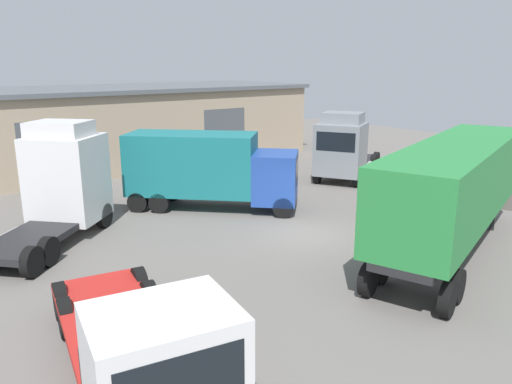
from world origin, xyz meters
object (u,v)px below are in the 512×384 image
at_px(tractor_unit_white, 62,182).
at_px(gravel_pile, 510,188).
at_px(container_trailer_green, 456,184).
at_px(oil_drum, 388,186).
at_px(tractor_unit_grey, 343,149).
at_px(box_truck_blue, 209,167).
at_px(flatbed_truck_white, 148,354).

relative_size(tractor_unit_white, gravel_pile, 1.37).
height_order(container_trailer_green, oil_drum, container_trailer_green).
bearing_deg(oil_drum, tractor_unit_grey, 82.32).
distance_m(tractor_unit_white, box_truck_blue, 6.43).
height_order(tractor_unit_grey, box_truck_blue, tractor_unit_grey).
bearing_deg(container_trailer_green, gravel_pile, -3.99).
bearing_deg(tractor_unit_white, tractor_unit_grey, -44.28).
bearing_deg(flatbed_truck_white, container_trailer_green, 106.05).
distance_m(flatbed_truck_white, gravel_pile, 21.30).
bearing_deg(container_trailer_green, oil_drum, 35.12).
bearing_deg(gravel_pile, flatbed_truck_white, -170.94).
distance_m(tractor_unit_white, container_trailer_green, 14.46).
height_order(container_trailer_green, tractor_unit_grey, container_trailer_green).
bearing_deg(gravel_pile, oil_drum, 133.42).
height_order(container_trailer_green, gravel_pile, container_trailer_green).
height_order(container_trailer_green, box_truck_blue, container_trailer_green).
relative_size(flatbed_truck_white, box_truck_blue, 1.07).
relative_size(tractor_unit_grey, box_truck_blue, 1.00).
bearing_deg(gravel_pile, box_truck_blue, 148.08).
bearing_deg(oil_drum, tractor_unit_white, 165.04).
bearing_deg(flatbed_truck_white, box_truck_blue, 153.08).
bearing_deg(oil_drum, box_truck_blue, 157.32).
xyz_separation_m(box_truck_blue, gravel_pile, (12.50, -7.78, -1.38)).
bearing_deg(tractor_unit_grey, oil_drum, 53.73).
distance_m(tractor_unit_grey, flatbed_truck_white, 20.75).
relative_size(container_trailer_green, tractor_unit_grey, 1.62).
bearing_deg(gravel_pile, tractor_unit_grey, 114.35).
bearing_deg(container_trailer_green, tractor_unit_grey, 44.11).
height_order(container_trailer_green, flatbed_truck_white, container_trailer_green).
height_order(tractor_unit_white, box_truck_blue, tractor_unit_white).
distance_m(container_trailer_green, box_truck_blue, 10.61).
xyz_separation_m(flatbed_truck_white, box_truck_blue, (8.52, 11.14, 0.62)).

